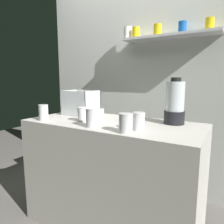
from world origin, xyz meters
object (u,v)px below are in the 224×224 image
Objects in this scene: juice_cup_orange_middle at (99,117)px; juice_cup_pomegranate_right at (92,119)px; juice_cup_pomegranate_far_left at (43,114)px; juice_cup_mango_left at (82,115)px; carrot_display_bin at (81,107)px; juice_cup_beet_rightmost at (139,122)px; blender_pitcher at (175,104)px; juice_cup_beet_far_right at (126,124)px.

juice_cup_pomegranate_right reaches higher than juice_cup_orange_middle.
juice_cup_pomegranate_far_left is 1.18× the size of juice_cup_orange_middle.
juice_cup_mango_left reaches higher than juice_cup_orange_middle.
juice_cup_beet_rightmost is (0.73, -0.29, -0.02)m from carrot_display_bin.
juice_cup_beet_rightmost is (0.81, 0.09, -0.00)m from juice_cup_pomegranate_far_left.
juice_cup_beet_rightmost is (0.32, 0.09, -0.01)m from juice_cup_pomegranate_right.
blender_pitcher reaches higher than juice_cup_mango_left.
juice_cup_orange_middle is at bearing -153.93° from blender_pitcher.
carrot_display_bin is at bearing 137.20° from juice_cup_pomegranate_right.
carrot_display_bin is at bearing 147.82° from juice_cup_orange_middle.
juice_cup_beet_far_right reaches higher than juice_cup_beet_rightmost.
juice_cup_orange_middle is (0.45, 0.15, -0.01)m from juice_cup_pomegranate_far_left.
juice_cup_beet_far_right is (0.46, -0.14, 0.01)m from juice_cup_mango_left.
juice_cup_orange_middle is (0.36, -0.23, -0.02)m from carrot_display_bin.
juice_cup_pomegranate_far_left is (-0.97, -0.41, -0.10)m from blender_pitcher.
juice_cup_orange_middle is 0.92× the size of juice_cup_beet_rightmost.
juice_cup_beet_rightmost is at bearing 67.04° from juice_cup_beet_far_right.
juice_cup_mango_left is at bearing -168.51° from juice_cup_orange_middle.
juice_cup_beet_far_right is at bearing -115.15° from blender_pitcher.
juice_cup_pomegranate_far_left is 0.33m from juice_cup_mango_left.
juice_cup_pomegranate_right is 0.28m from juice_cup_beet_far_right.
carrot_display_bin is 0.79m from juice_cup_beet_far_right.
carrot_display_bin reaches higher than juice_cup_pomegranate_right.
carrot_display_bin reaches higher than juice_cup_beet_far_right.
juice_cup_pomegranate_right is at bearing -139.72° from blender_pitcher.
carrot_display_bin is 0.43m from juice_cup_orange_middle.
juice_cup_beet_rightmost is at bearing 6.43° from juice_cup_pomegranate_far_left.
carrot_display_bin is 0.89m from blender_pitcher.
juice_cup_pomegranate_far_left is at bearing 178.90° from juice_cup_beet_far_right.
juice_cup_pomegranate_right is at bearing -73.47° from juice_cup_orange_middle.
juice_cup_mango_left is at bearing 146.61° from juice_cup_pomegranate_right.
juice_cup_pomegranate_right is at bearing -33.39° from juice_cup_mango_left.
juice_cup_pomegranate_right is at bearing -42.80° from carrot_display_bin.
carrot_display_bin is at bearing 158.22° from juice_cup_beet_rightmost.
juice_cup_mango_left is at bearing 22.25° from juice_cup_pomegranate_far_left.
carrot_display_bin is 2.48× the size of juice_cup_beet_rightmost.
juice_cup_beet_far_right is at bearing -30.17° from carrot_display_bin.
carrot_display_bin is 2.58× the size of juice_cup_mango_left.
juice_cup_beet_far_right is at bearing -17.03° from juice_cup_mango_left.
blender_pitcher is 2.92× the size of juice_cup_beet_rightmost.
juice_cup_orange_middle is 0.37m from juice_cup_beet_rightmost.
juice_cup_mango_left is 0.93× the size of juice_cup_beet_far_right.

